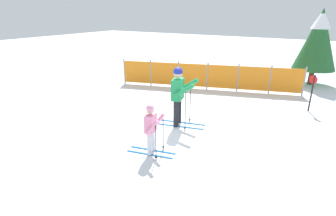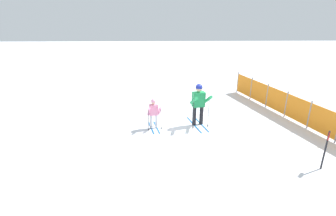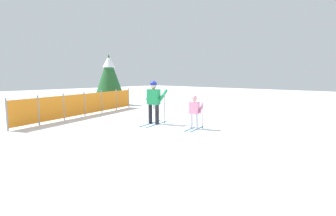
# 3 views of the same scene
# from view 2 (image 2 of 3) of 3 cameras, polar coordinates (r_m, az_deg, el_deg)

# --- Properties ---
(ground_plane) EXTENTS (60.00, 60.00, 0.00)m
(ground_plane) POSITION_cam_2_polar(r_m,az_deg,el_deg) (11.01, 5.14, -3.80)
(ground_plane) COLOR white
(skier_adult) EXTENTS (1.71, 0.88, 1.77)m
(skier_adult) POSITION_cam_2_polar(r_m,az_deg,el_deg) (10.71, 6.71, 1.52)
(skier_adult) COLOR #1966B2
(skier_adult) RESTS_ON ground_plane
(skier_child) EXTENTS (1.21, 0.60, 1.26)m
(skier_child) POSITION_cam_2_polar(r_m,az_deg,el_deg) (10.46, -3.14, -0.72)
(skier_child) COLOR #1966B2
(skier_child) RESTS_ON ground_plane
(safety_fence) EXTENTS (7.49, 2.36, 1.19)m
(safety_fence) POSITION_cam_2_polar(r_m,az_deg,el_deg) (12.75, 24.34, 0.75)
(safety_fence) COLOR gray
(safety_fence) RESTS_ON ground_plane
(trail_marker) EXTENTS (0.25, 0.16, 1.28)m
(trail_marker) POSITION_cam_2_polar(r_m,az_deg,el_deg) (9.09, 31.18, -7.02)
(trail_marker) COLOR black
(trail_marker) RESTS_ON ground_plane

